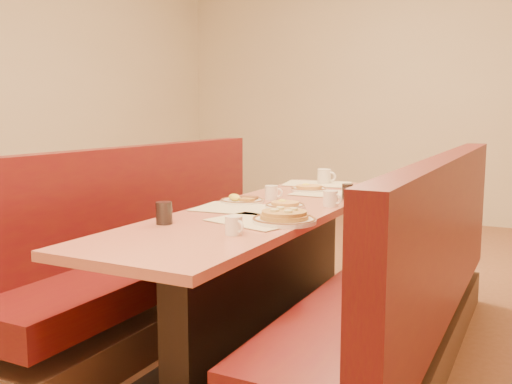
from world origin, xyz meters
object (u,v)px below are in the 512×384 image
at_px(coffee_mug_a, 234,225).
at_px(coffee_mug_c, 331,198).
at_px(soda_tumbler_near, 164,213).
at_px(soda_tumbler_mid, 347,191).
at_px(pancake_plate, 284,218).
at_px(booth_left, 157,262).
at_px(coffee_mug_d, 325,176).
at_px(booth_right, 405,299).
at_px(coffee_mug_b, 272,192).
at_px(eggs_plate, 242,200).
at_px(diner_table, 268,276).

distance_m(coffee_mug_a, coffee_mug_c, 0.87).
bearing_deg(soda_tumbler_near, soda_tumbler_mid, 65.53).
height_order(pancake_plate, soda_tumbler_near, soda_tumbler_near).
height_order(booth_left, coffee_mug_d, booth_left).
height_order(booth_right, soda_tumbler_near, booth_right).
height_order(booth_left, soda_tumbler_near, booth_left).
xyz_separation_m(booth_right, coffee_mug_a, (-0.56, -0.67, 0.43)).
bearing_deg(coffee_mug_d, soda_tumbler_near, -95.36).
distance_m(coffee_mug_d, soda_tumbler_near, 1.72).
bearing_deg(booth_left, coffee_mug_d, 59.69).
relative_size(coffee_mug_c, coffee_mug_d, 0.82).
relative_size(booth_right, coffee_mug_b, 23.61).
relative_size(pancake_plate, soda_tumbler_near, 2.88).
bearing_deg(coffee_mug_a, eggs_plate, 141.40).
xyz_separation_m(coffee_mug_c, soda_tumbler_near, (-0.50, -0.81, 0.01)).
height_order(eggs_plate, coffee_mug_d, coffee_mug_d).
relative_size(booth_right, soda_tumbler_near, 24.48).
bearing_deg(coffee_mug_a, booth_right, 75.17).
bearing_deg(coffee_mug_a, coffee_mug_c, 107.67).
height_order(diner_table, coffee_mug_b, coffee_mug_b).
height_order(diner_table, soda_tumbler_near, soda_tumbler_near).
relative_size(pancake_plate, coffee_mug_a, 2.97).
bearing_deg(booth_right, diner_table, 180.00).
distance_m(diner_table, soda_tumbler_near, 0.78).
distance_m(booth_left, coffee_mug_b, 0.81).
bearing_deg(coffee_mug_b, soda_tumbler_mid, 17.33).
height_order(coffee_mug_d, soda_tumbler_near, same).
height_order(booth_left, pancake_plate, booth_left).
xyz_separation_m(booth_left, soda_tumbler_near, (0.51, -0.62, 0.44)).
bearing_deg(booth_right, coffee_mug_d, 126.75).
xyz_separation_m(booth_right, coffee_mug_d, (-0.82, 1.10, 0.44)).
height_order(booth_left, eggs_plate, booth_left).
height_order(coffee_mug_a, coffee_mug_d, coffee_mug_d).
height_order(booth_left, coffee_mug_a, booth_left).
height_order(coffee_mug_c, soda_tumbler_mid, soda_tumbler_mid).
xyz_separation_m(booth_right, coffee_mug_b, (-0.83, 0.26, 0.43)).
distance_m(coffee_mug_c, soda_tumbler_near, 0.95).
bearing_deg(coffee_mug_d, booth_left, -121.33).
xyz_separation_m(booth_left, coffee_mug_b, (0.63, 0.26, 0.43)).
distance_m(diner_table, coffee_mug_a, 0.81).
distance_m(coffee_mug_d, soda_tumbler_mid, 0.72).
relative_size(booth_left, coffee_mug_c, 22.57).
bearing_deg(eggs_plate, soda_tumbler_near, -91.50).
xyz_separation_m(eggs_plate, coffee_mug_a, (0.37, -0.75, 0.03)).
distance_m(eggs_plate, soda_tumbler_near, 0.70).
distance_m(coffee_mug_b, coffee_mug_d, 0.84).
bearing_deg(pancake_plate, booth_left, 160.63).
relative_size(diner_table, booth_right, 1.00).
relative_size(pancake_plate, coffee_mug_c, 2.66).
bearing_deg(pancake_plate, eggs_plate, 136.73).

